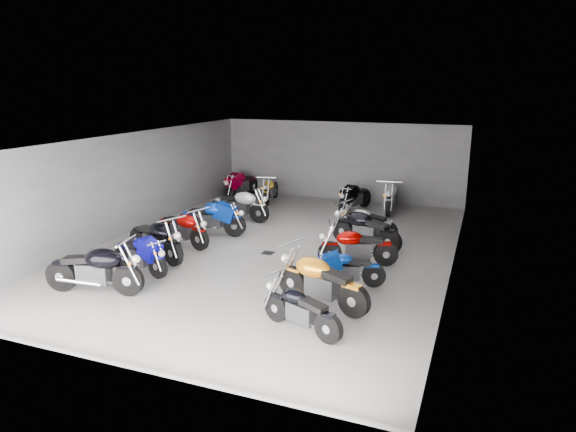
% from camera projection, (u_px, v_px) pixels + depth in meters
% --- Properties ---
extents(ground, '(14.00, 14.00, 0.00)m').
position_uv_depth(ground, '(275.00, 248.00, 15.13)').
color(ground, gray).
rests_on(ground, ground).
extents(wall_back, '(10.00, 0.10, 3.20)m').
position_uv_depth(wall_back, '(340.00, 161.00, 21.04)').
color(wall_back, slate).
rests_on(wall_back, ground).
extents(wall_left, '(0.10, 14.00, 3.20)m').
position_uv_depth(wall_left, '(131.00, 183.00, 16.48)').
color(wall_left, slate).
rests_on(wall_left, ground).
extents(wall_right, '(0.10, 14.00, 3.20)m').
position_uv_depth(wall_right, '(456.00, 210.00, 12.98)').
color(wall_right, slate).
rests_on(wall_right, ground).
extents(ceiling, '(10.00, 14.00, 0.04)m').
position_uv_depth(ceiling, '(274.00, 138.00, 14.32)').
color(ceiling, black).
rests_on(ceiling, wall_back).
extents(drain_grate, '(0.32, 0.32, 0.01)m').
position_uv_depth(drain_grate, '(268.00, 253.00, 14.68)').
color(drain_grate, black).
rests_on(drain_grate, ground).
extents(motorcycle_left_a, '(2.38, 0.68, 1.05)m').
position_uv_depth(motorcycle_left_a, '(95.00, 270.00, 11.75)').
color(motorcycle_left_a, black).
rests_on(motorcycle_left_a, ground).
extents(motorcycle_left_b, '(2.00, 0.75, 0.90)m').
position_uv_depth(motorcycle_left_b, '(141.00, 254.00, 13.09)').
color(motorcycle_left_b, black).
rests_on(motorcycle_left_b, ground).
extents(motorcycle_left_c, '(2.26, 1.01, 1.04)m').
position_uv_depth(motorcycle_left_c, '(156.00, 239.00, 14.04)').
color(motorcycle_left_c, black).
rests_on(motorcycle_left_c, ground).
extents(motorcycle_left_d, '(2.16, 0.80, 0.97)m').
position_uv_depth(motorcycle_left_d, '(182.00, 228.00, 15.25)').
color(motorcycle_left_d, black).
rests_on(motorcycle_left_d, ground).
extents(motorcycle_left_e, '(2.30, 0.55, 1.01)m').
position_uv_depth(motorcycle_left_e, '(212.00, 218.00, 16.30)').
color(motorcycle_left_e, black).
rests_on(motorcycle_left_e, ground).
extents(motorcycle_left_f, '(2.31, 0.49, 1.02)m').
position_uv_depth(motorcycle_left_f, '(240.00, 205.00, 18.04)').
color(motorcycle_left_f, black).
rests_on(motorcycle_left_f, ground).
extents(motorcycle_right_a, '(1.85, 0.82, 0.85)m').
position_uv_depth(motorcycle_right_a, '(300.00, 309.00, 9.96)').
color(motorcycle_right_a, black).
rests_on(motorcycle_right_a, ground).
extents(motorcycle_right_b, '(2.29, 0.90, 1.04)m').
position_uv_depth(motorcycle_right_b, '(321.00, 282.00, 11.07)').
color(motorcycle_right_b, black).
rests_on(motorcycle_right_b, ground).
extents(motorcycle_right_c, '(1.76, 0.78, 0.81)m').
position_uv_depth(motorcycle_right_c, '(346.00, 269.00, 12.16)').
color(motorcycle_right_c, black).
rests_on(motorcycle_right_c, ground).
extents(motorcycle_right_d, '(2.05, 0.86, 0.94)m').
position_uv_depth(motorcycle_right_d, '(357.00, 247.00, 13.57)').
color(motorcycle_right_d, black).
rests_on(motorcycle_right_d, ground).
extents(motorcycle_right_e, '(2.24, 0.96, 1.03)m').
position_uv_depth(motorcycle_right_e, '(365.00, 229.00, 15.04)').
color(motorcycle_right_e, black).
rests_on(motorcycle_right_e, ground).
extents(motorcycle_right_f, '(1.99, 0.58, 0.88)m').
position_uv_depth(motorcycle_right_f, '(367.00, 222.00, 16.08)').
color(motorcycle_right_f, black).
rests_on(motorcycle_right_f, ground).
extents(motorcycle_back_a, '(0.58, 2.33, 1.03)m').
position_uv_depth(motorcycle_back_a, '(241.00, 184.00, 21.68)').
color(motorcycle_back_a, black).
rests_on(motorcycle_back_a, ground).
extents(motorcycle_back_b, '(0.54, 2.09, 0.92)m').
position_uv_depth(motorcycle_back_b, '(270.00, 190.00, 20.86)').
color(motorcycle_back_b, black).
rests_on(motorcycle_back_b, ground).
extents(motorcycle_back_d, '(0.76, 2.14, 0.96)m').
position_uv_depth(motorcycle_back_d, '(355.00, 197.00, 19.41)').
color(motorcycle_back_d, black).
rests_on(motorcycle_back_d, ground).
extents(motorcycle_back_e, '(0.54, 2.39, 1.05)m').
position_uv_depth(motorcycle_back_e, '(390.00, 197.00, 19.25)').
color(motorcycle_back_e, black).
rests_on(motorcycle_back_e, ground).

